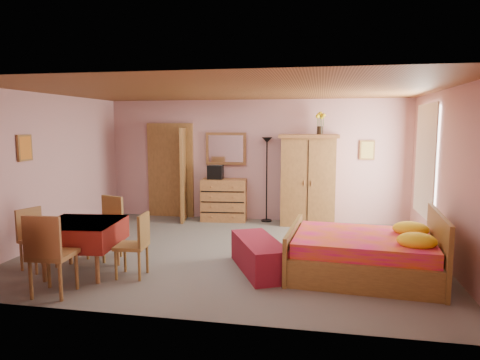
% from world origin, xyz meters
% --- Properties ---
extents(floor, '(6.50, 6.50, 0.00)m').
position_xyz_m(floor, '(0.00, 0.00, 0.00)').
color(floor, slate).
rests_on(floor, ground).
extents(ceiling, '(6.50, 6.50, 0.00)m').
position_xyz_m(ceiling, '(0.00, 0.00, 2.60)').
color(ceiling, brown).
rests_on(ceiling, wall_back).
extents(wall_back, '(6.50, 0.10, 2.60)m').
position_xyz_m(wall_back, '(0.00, 2.50, 1.30)').
color(wall_back, '#C38D8E').
rests_on(wall_back, floor).
extents(wall_front, '(6.50, 0.10, 2.60)m').
position_xyz_m(wall_front, '(0.00, -2.50, 1.30)').
color(wall_front, '#C38D8E').
rests_on(wall_front, floor).
extents(wall_left, '(0.10, 5.00, 2.60)m').
position_xyz_m(wall_left, '(-3.25, 0.00, 1.30)').
color(wall_left, '#C38D8E').
rests_on(wall_left, floor).
extents(wall_right, '(0.10, 5.00, 2.60)m').
position_xyz_m(wall_right, '(3.25, 0.00, 1.30)').
color(wall_right, '#C38D8E').
rests_on(wall_right, floor).
extents(doorway, '(1.06, 0.12, 2.15)m').
position_xyz_m(doorway, '(-1.90, 2.47, 1.02)').
color(doorway, '#9E6B35').
rests_on(doorway, floor).
extents(window, '(0.08, 1.40, 1.95)m').
position_xyz_m(window, '(3.21, 1.20, 1.45)').
color(window, white).
rests_on(window, wall_right).
extents(picture_left, '(0.04, 0.32, 0.42)m').
position_xyz_m(picture_left, '(-3.22, -0.60, 1.70)').
color(picture_left, orange).
rests_on(picture_left, wall_left).
extents(picture_back, '(0.30, 0.04, 0.40)m').
position_xyz_m(picture_back, '(2.35, 2.47, 1.55)').
color(picture_back, '#D8BF59').
rests_on(picture_back, wall_back).
extents(chest_of_drawers, '(1.00, 0.56, 0.90)m').
position_xyz_m(chest_of_drawers, '(-0.62, 2.24, 0.45)').
color(chest_of_drawers, '#A76B38').
rests_on(chest_of_drawers, floor).
extents(wall_mirror, '(0.89, 0.07, 0.70)m').
position_xyz_m(wall_mirror, '(-0.62, 2.45, 1.55)').
color(wall_mirror, white).
rests_on(wall_mirror, wall_back).
extents(stereo, '(0.32, 0.24, 0.30)m').
position_xyz_m(stereo, '(-0.80, 2.23, 1.05)').
color(stereo, black).
rests_on(stereo, chest_of_drawers).
extents(floor_lamp, '(0.31, 0.31, 1.80)m').
position_xyz_m(floor_lamp, '(0.29, 2.34, 0.90)').
color(floor_lamp, black).
rests_on(floor_lamp, floor).
extents(wardrobe, '(1.22, 0.66, 1.87)m').
position_xyz_m(wardrobe, '(1.17, 2.17, 0.94)').
color(wardrobe, olive).
rests_on(wardrobe, floor).
extents(sunflower_vase, '(0.19, 0.19, 0.45)m').
position_xyz_m(sunflower_vase, '(1.39, 2.22, 2.10)').
color(sunflower_vase, yellow).
rests_on(sunflower_vase, wardrobe).
extents(bed, '(2.11, 1.72, 0.92)m').
position_xyz_m(bed, '(2.01, -0.73, 0.46)').
color(bed, '#D6146B').
rests_on(bed, floor).
extents(bench, '(1.01, 1.43, 0.45)m').
position_xyz_m(bench, '(0.59, -0.81, 0.22)').
color(bench, maroon).
rests_on(bench, floor).
extents(dining_table, '(1.10, 1.10, 0.73)m').
position_xyz_m(dining_table, '(-1.82, -1.37, 0.37)').
color(dining_table, maroon).
rests_on(dining_table, floor).
extents(chair_south, '(0.49, 0.49, 1.02)m').
position_xyz_m(chair_south, '(-1.75, -2.13, 0.51)').
color(chair_south, olive).
rests_on(chair_south, floor).
extents(chair_north, '(0.55, 0.55, 0.95)m').
position_xyz_m(chair_north, '(-1.87, -0.68, 0.48)').
color(chair_north, olive).
rests_on(chair_north, floor).
extents(chair_west, '(0.50, 0.50, 0.88)m').
position_xyz_m(chair_west, '(-2.53, -1.35, 0.44)').
color(chair_west, '#AD6C3A').
rests_on(chair_west, floor).
extents(chair_east, '(0.43, 0.43, 0.88)m').
position_xyz_m(chair_east, '(-1.09, -1.37, 0.44)').
color(chair_east, olive).
rests_on(chair_east, floor).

